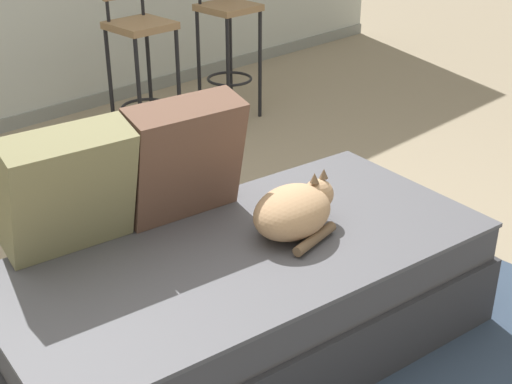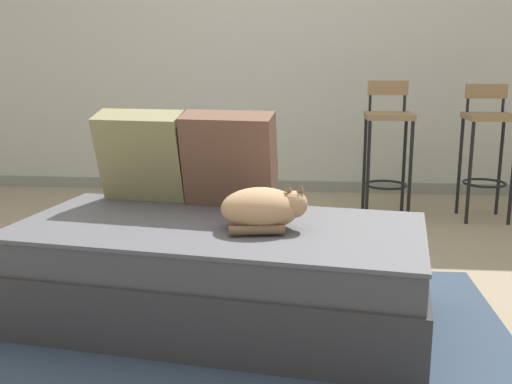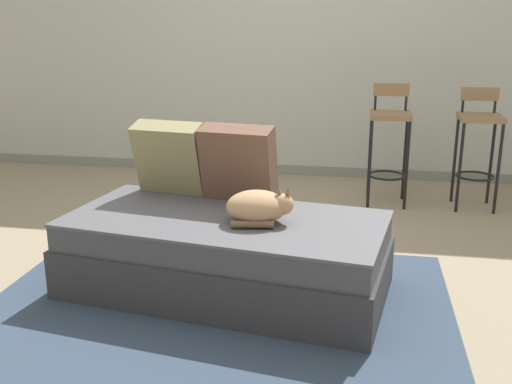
% 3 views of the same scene
% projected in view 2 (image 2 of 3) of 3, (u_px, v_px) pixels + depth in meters
% --- Properties ---
extents(ground_plane, '(16.00, 16.00, 0.00)m').
position_uv_depth(ground_plane, '(231.00, 284.00, 2.99)').
color(ground_plane, gray).
rests_on(ground_plane, ground).
extents(wall_back_panel, '(8.00, 0.10, 2.60)m').
position_uv_depth(wall_back_panel, '(266.00, 34.00, 4.89)').
color(wall_back_panel, '#B7BCB2').
rests_on(wall_back_panel, ground).
extents(wall_baseboard_trim, '(8.00, 0.02, 0.09)m').
position_uv_depth(wall_baseboard_trim, '(265.00, 185.00, 5.11)').
color(wall_baseboard_trim, gray).
rests_on(wall_baseboard_trim, ground).
extents(area_rug, '(2.42, 1.95, 0.01)m').
position_uv_depth(area_rug, '(208.00, 350.00, 2.30)').
color(area_rug, '#334256').
rests_on(area_rug, ground).
extents(couch, '(1.83, 1.09, 0.42)m').
position_uv_depth(couch, '(219.00, 271.00, 2.55)').
color(couch, '#353539').
rests_on(couch, ground).
extents(throw_pillow_corner, '(0.45, 0.32, 0.44)m').
position_uv_depth(throw_pillow_corner, '(143.00, 156.00, 2.87)').
color(throw_pillow_corner, '#847F56').
rests_on(throw_pillow_corner, couch).
extents(throw_pillow_middle, '(0.45, 0.30, 0.45)m').
position_uv_depth(throw_pillow_middle, '(229.00, 159.00, 2.77)').
color(throw_pillow_middle, brown).
rests_on(throw_pillow_middle, couch).
extents(cat, '(0.37, 0.29, 0.20)m').
position_uv_depth(cat, '(263.00, 208.00, 2.42)').
color(cat, tan).
rests_on(cat, couch).
extents(bar_stool_near_window, '(0.32, 0.32, 0.95)m').
position_uv_depth(bar_stool_near_window, '(388.00, 137.00, 4.16)').
color(bar_stool_near_window, black).
rests_on(bar_stool_near_window, ground).
extents(bar_stool_by_doorway, '(0.32, 0.32, 0.93)m').
position_uv_depth(bar_stool_by_doorway, '(487.00, 137.00, 4.10)').
color(bar_stool_by_doorway, black).
rests_on(bar_stool_by_doorway, ground).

